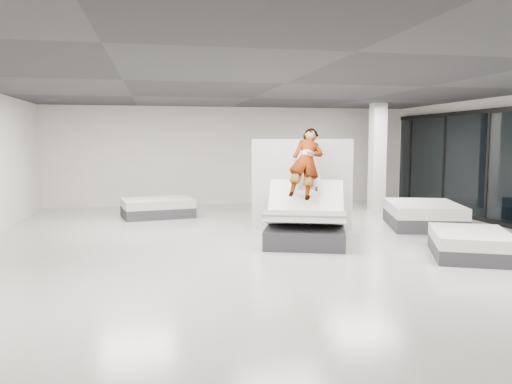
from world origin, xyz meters
The scene contains 9 objects.
room centered at (0.00, 0.00, 1.60)m, with size 14.00×14.04×3.20m.
hero_bed centered at (0.57, 0.47, 0.41)m, with size 2.16×2.49×1.37m.
person centered at (0.68, 0.78, 1.35)m, with size 0.65×0.43×1.79m, color slate.
remote centered at (0.78, 0.38, 1.12)m, with size 0.05×0.14×0.03m, color black.
divider_panel centered at (0.90, 1.88, 1.07)m, with size 2.36×0.11×2.15m, color silver.
flat_bed_right_far centered at (3.94, 1.68, 0.30)m, with size 2.18×2.53×0.59m.
flat_bed_right_near centered at (3.15, -1.37, 0.24)m, with size 1.89×2.11×0.48m.
flat_bed_left_far centered at (-2.45, 4.60, 0.26)m, with size 2.08×1.71×0.51m.
column centered at (4.00, 4.50, 1.60)m, with size 0.40×0.40×3.20m, color silver.
Camera 1 is at (-2.41, -9.38, 2.13)m, focal length 35.00 mm.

